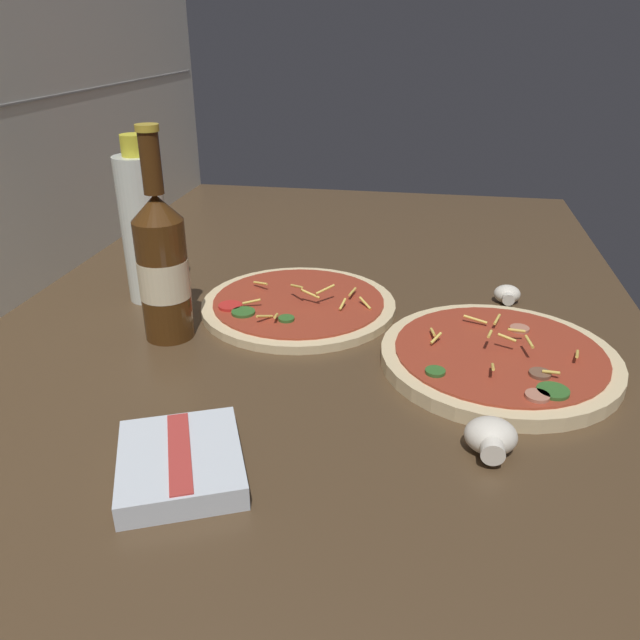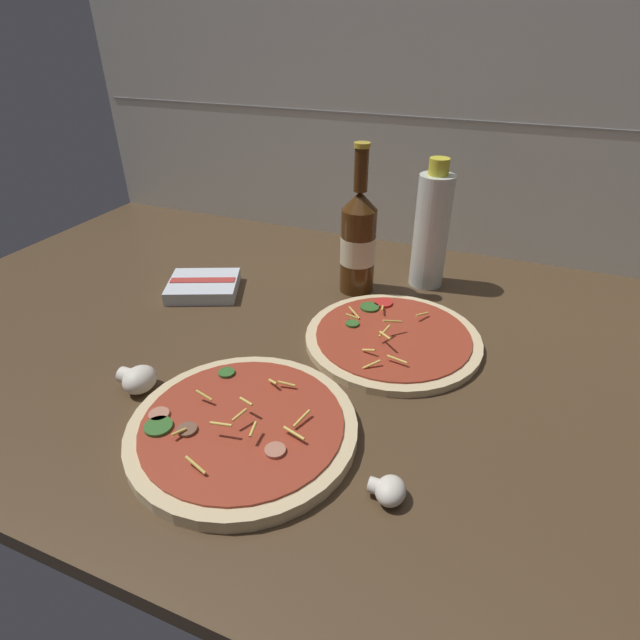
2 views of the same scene
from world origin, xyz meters
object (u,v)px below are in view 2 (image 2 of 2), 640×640
mushroom_right (389,490)px  dish_towel (204,286)px  pizza_near (243,428)px  mushroom_left (138,379)px  pizza_far (393,338)px  beer_bottle (358,241)px  oil_bottle (431,230)px

mushroom_right → dish_towel: size_ratio=0.25×
pizza_near → dish_towel: 40.05cm
dish_towel → mushroom_left: bearing=-74.0°
pizza_near → pizza_far: 29.83cm
beer_bottle → dish_towel: 30.40cm
pizza_near → dish_towel: size_ratio=1.78×
pizza_far → dish_towel: bearing=175.3°
oil_bottle → mushroom_right: size_ratio=5.93×
oil_bottle → mushroom_right: oil_bottle is taller
pizza_far → oil_bottle: bearing=88.8°
pizza_near → dish_towel: pizza_near is taller
pizza_far → dish_towel: 37.92cm
oil_bottle → mushroom_left: (-30.16, -47.89, -9.30)cm
pizza_near → mushroom_right: size_ratio=7.03×
oil_bottle → dish_towel: bearing=-152.8°
mushroom_left → mushroom_right: 37.66cm
pizza_near → mushroom_right: 19.69cm
pizza_far → mushroom_right: size_ratio=6.90×
beer_bottle → mushroom_right: beer_bottle is taller
oil_bottle → beer_bottle: bearing=-146.8°
mushroom_left → pizza_near: bearing=-7.2°
mushroom_left → dish_towel: 29.41cm
pizza_near → beer_bottle: bearing=89.2°
oil_bottle → mushroom_right: 54.22cm
mushroom_right → beer_bottle: bearing=112.7°
oil_bottle → mushroom_right: bearing=-82.3°
mushroom_left → beer_bottle: bearing=65.4°
mushroom_left → dish_towel: size_ratio=0.33×
beer_bottle → oil_bottle: (11.72, 7.68, 1.13)cm
pizza_far → oil_bottle: 25.01cm
pizza_near → pizza_far: same height
mushroom_left → mushroom_right: bearing=-7.6°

